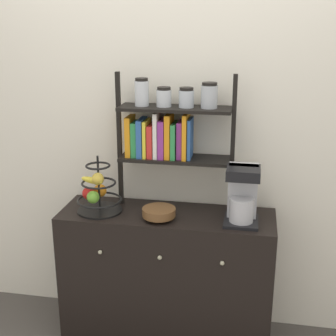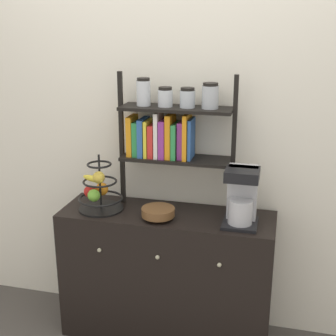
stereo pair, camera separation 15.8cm
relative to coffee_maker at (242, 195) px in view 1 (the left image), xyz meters
The scene contains 6 objects.
wall_back 0.61m from the coffee_maker, 147.34° to the left, with size 7.00×0.05×2.60m, color silver.
sideboard 0.70m from the coffee_maker, behind, with size 1.23×0.41×0.79m.
coffee_maker is the anchor object (origin of this frame).
fruit_stand 0.82m from the coffee_maker, behind, with size 0.26×0.26×0.33m.
wooden_bowl 0.47m from the coffee_maker, behind, with size 0.19×0.19×0.06m.
shelf_hutch 0.56m from the coffee_maker, 162.26° to the left, with size 0.68×0.20×0.78m.
Camera 1 is at (0.46, -2.23, 1.85)m, focal length 50.00 mm.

